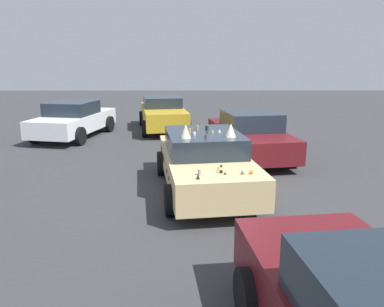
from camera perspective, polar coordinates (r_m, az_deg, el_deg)
ground_plane at (r=9.10m, az=1.90°, el=-5.50°), size 60.00×60.00×0.00m
art_car_decorated at (r=8.92m, az=1.90°, el=-1.14°), size 4.69×2.55×1.67m
parked_sedan_far_right at (r=15.84m, az=-17.41°, el=4.91°), size 4.63×2.62×1.43m
parked_sedan_near_right at (r=12.13m, az=8.65°, el=2.79°), size 4.73×2.50×1.46m
parked_sedan_far_left at (r=16.79m, az=-4.43°, el=6.11°), size 4.72×2.52×1.45m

